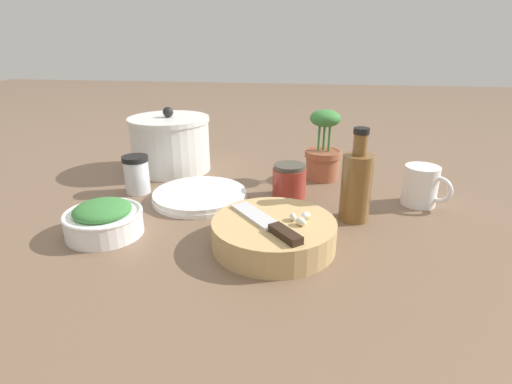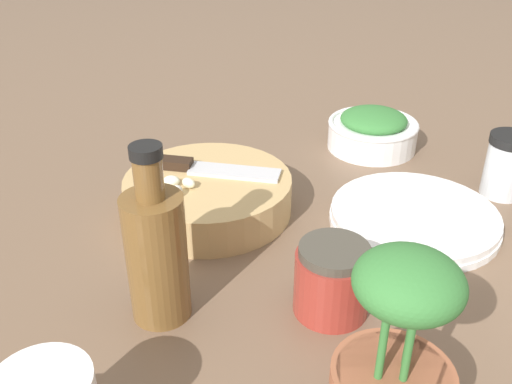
# 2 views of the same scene
# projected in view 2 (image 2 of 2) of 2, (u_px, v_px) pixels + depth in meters

# --- Properties ---
(ground_plane) EXTENTS (5.00, 5.00, 0.00)m
(ground_plane) POSITION_uv_depth(u_px,v_px,m) (265.00, 226.00, 0.74)
(ground_plane) COLOR brown
(cutting_board) EXTENTS (0.22, 0.22, 0.05)m
(cutting_board) POSITION_uv_depth(u_px,v_px,m) (208.00, 195.00, 0.76)
(cutting_board) COLOR tan
(cutting_board) RESTS_ON ground_plane
(chef_knife) EXTENTS (0.14, 0.16, 0.01)m
(chef_knife) POSITION_uv_depth(u_px,v_px,m) (202.00, 167.00, 0.76)
(chef_knife) COLOR black
(chef_knife) RESTS_ON cutting_board
(garlic_cloves) EXTENTS (0.04, 0.05, 0.01)m
(garlic_cloves) POSITION_uv_depth(u_px,v_px,m) (178.00, 185.00, 0.71)
(garlic_cloves) COLOR silver
(garlic_cloves) RESTS_ON cutting_board
(herb_bowl) EXTENTS (0.15, 0.15, 0.07)m
(herb_bowl) POSITION_uv_depth(u_px,v_px,m) (373.00, 130.00, 0.93)
(herb_bowl) COLOR white
(herb_bowl) RESTS_ON ground_plane
(spice_jar) EXTENTS (0.06, 0.06, 0.09)m
(spice_jar) POSITION_uv_depth(u_px,v_px,m) (507.00, 165.00, 0.79)
(spice_jar) COLOR silver
(spice_jar) RESTS_ON ground_plane
(plate_stack) EXTENTS (0.22, 0.22, 0.02)m
(plate_stack) POSITION_uv_depth(u_px,v_px,m) (414.00, 217.00, 0.74)
(plate_stack) COLOR white
(plate_stack) RESTS_ON ground_plane
(honey_jar) EXTENTS (0.08, 0.08, 0.08)m
(honey_jar) POSITION_uv_depth(u_px,v_px,m) (332.00, 280.00, 0.58)
(honey_jar) COLOR #9E3328
(honey_jar) RESTS_ON ground_plane
(oil_bottle) EXTENTS (0.06, 0.06, 0.19)m
(oil_bottle) POSITION_uv_depth(u_px,v_px,m) (156.00, 252.00, 0.56)
(oil_bottle) COLOR brown
(oil_bottle) RESTS_ON ground_plane
(potted_herb) EXTENTS (0.09, 0.09, 0.18)m
(potted_herb) POSITION_uv_depth(u_px,v_px,m) (394.00, 373.00, 0.42)
(potted_herb) COLOR #A35B3D
(potted_herb) RESTS_ON ground_plane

